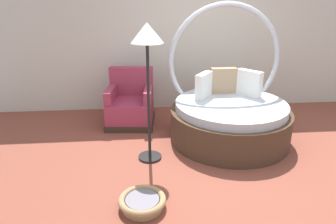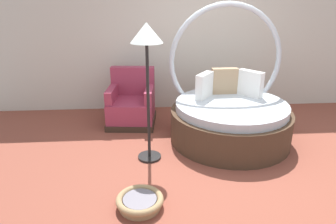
{
  "view_description": "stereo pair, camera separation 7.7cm",
  "coord_description": "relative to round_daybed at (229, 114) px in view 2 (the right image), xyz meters",
  "views": [
    {
      "loc": [
        -1.06,
        -3.56,
        2.13
      ],
      "look_at": [
        -0.69,
        0.48,
        0.55
      ],
      "focal_mm": 32.44,
      "sensor_mm": 36.0,
      "label": 1
    },
    {
      "loc": [
        -0.98,
        -3.56,
        2.13
      ],
      "look_at": [
        -0.69,
        0.48,
        0.55
      ],
      "focal_mm": 32.44,
      "sensor_mm": 36.0,
      "label": 2
    }
  ],
  "objects": [
    {
      "name": "red_armchair",
      "position": [
        -1.53,
        0.73,
        -0.08
      ],
      "size": [
        0.87,
        0.87,
        0.94
      ],
      "color": "#38281E",
      "rests_on": "ground_plane"
    },
    {
      "name": "round_daybed",
      "position": [
        0.0,
        0.0,
        0.0
      ],
      "size": [
        1.82,
        1.82,
        2.04
      ],
      "color": "#473323",
      "rests_on": "ground_plane"
    },
    {
      "name": "ground_plane",
      "position": [
        -0.28,
        -0.71,
        -0.42
      ],
      "size": [
        8.0,
        8.0,
        0.02
      ],
      "primitive_type": "cube",
      "color": "brown"
    },
    {
      "name": "floor_lamp",
      "position": [
        -1.25,
        -0.55,
        1.13
      ],
      "size": [
        0.4,
        0.4,
        1.82
      ],
      "color": "black",
      "rests_on": "ground_plane"
    },
    {
      "name": "pet_basket",
      "position": [
        -1.37,
        -1.6,
        -0.33
      ],
      "size": [
        0.51,
        0.51,
        0.13
      ],
      "color": "#9E7F56",
      "rests_on": "ground_plane"
    },
    {
      "name": "back_wall",
      "position": [
        -0.28,
        1.51,
        0.92
      ],
      "size": [
        8.0,
        0.12,
        2.65
      ],
      "primitive_type": "cube",
      "color": "beige",
      "rests_on": "ground_plane"
    }
  ]
}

